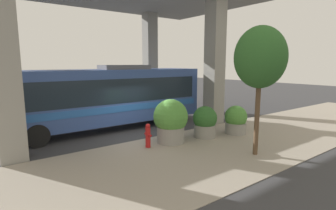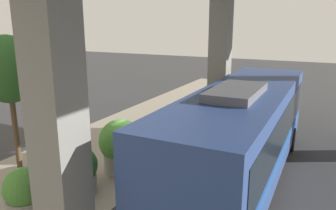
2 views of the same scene
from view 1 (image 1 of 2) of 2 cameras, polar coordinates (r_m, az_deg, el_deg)
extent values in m
plane|color=#38383A|center=(12.62, -5.49, -7.45)|extent=(80.00, 80.00, 0.00)
cube|color=gray|center=(10.29, 3.37, -11.23)|extent=(6.00, 40.00, 0.02)
cube|color=gray|center=(15.84, 10.12, 9.48)|extent=(0.90, 0.90, 7.46)
cube|color=gray|center=(10.92, -32.08, 8.51)|extent=(0.90, 0.90, 7.46)
cube|color=gray|center=(21.27, -3.91, 9.45)|extent=(0.90, 0.90, 7.46)
cube|color=#334C8C|center=(14.59, -13.06, 2.02)|extent=(2.61, 10.81, 2.80)
cube|color=#19232D|center=(14.56, -13.11, 3.34)|extent=(2.65, 9.94, 1.23)
cube|color=#2659A5|center=(14.67, -12.99, -0.15)|extent=(2.65, 10.27, 0.34)
cube|color=slate|center=(14.95, -9.44, 8.14)|extent=(1.31, 2.70, 0.24)
cylinder|color=black|center=(12.61, -26.53, -6.05)|extent=(0.28, 1.00, 1.00)
cylinder|color=black|center=(14.97, -28.22, -3.90)|extent=(0.28, 1.00, 1.00)
cylinder|color=black|center=(15.53, 0.94, -2.38)|extent=(0.28, 1.00, 1.00)
cylinder|color=black|center=(17.50, -3.96, -1.09)|extent=(0.28, 1.00, 1.00)
cylinder|color=#B21919|center=(11.28, -4.38, -7.10)|extent=(0.22, 0.22, 0.89)
sphere|color=#B21919|center=(11.15, -4.41, -4.59)|extent=(0.21, 0.21, 0.21)
cylinder|color=#B21919|center=(11.12, -3.94, -6.63)|extent=(0.13, 0.10, 0.10)
cylinder|color=#B21919|center=(11.38, -4.82, -6.27)|extent=(0.13, 0.10, 0.10)
cylinder|color=gray|center=(12.95, 7.98, -5.61)|extent=(1.05, 1.05, 0.64)
sphere|color=#2D6028|center=(12.80, 8.05, -2.84)|extent=(1.17, 1.17, 1.17)
sphere|color=#BF334C|center=(13.00, 7.95, -3.44)|extent=(0.37, 0.37, 0.37)
cylinder|color=gray|center=(11.99, 0.57, -6.36)|extent=(1.25, 1.25, 0.78)
sphere|color=#4C8C38|center=(11.80, 0.58, -2.51)|extent=(1.57, 1.57, 1.57)
sphere|color=#BF334C|center=(12.05, 0.60, -3.51)|extent=(0.44, 0.44, 0.44)
cylinder|color=gray|center=(13.91, 14.45, -4.90)|extent=(1.05, 1.05, 0.58)
sphere|color=#4C8C38|center=(13.78, 14.55, -2.47)|extent=(1.13, 1.13, 1.13)
sphere|color=orange|center=(13.97, 14.38, -2.99)|extent=(0.37, 0.37, 0.37)
cylinder|color=brown|center=(10.70, 18.83, -2.02)|extent=(0.19, 0.19, 3.22)
ellipsoid|color=#2D6028|center=(10.52, 19.44, 9.78)|extent=(1.94, 1.94, 2.33)
camera|label=2|loc=(22.59, 9.45, 13.39)|focal=35.00mm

